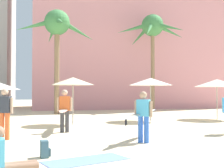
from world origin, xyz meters
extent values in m
cube|color=pink|center=(7.44, 26.93, 10.00)|extent=(20.04, 9.25, 19.99)
cylinder|color=#896B4C|center=(7.37, 19.88, 3.63)|extent=(0.32, 0.32, 7.27)
sphere|color=#428447|center=(7.37, 19.88, 7.27)|extent=(1.87, 1.87, 1.87)
cone|color=#428447|center=(9.09, 20.11, 6.83)|extent=(2.70, 0.78, 1.26)
cone|color=#428447|center=(7.98, 21.48, 6.78)|extent=(1.33, 2.62, 1.36)
cone|color=#428447|center=(6.72, 21.35, 6.58)|extent=(1.39, 2.46, 1.74)
cone|color=#428447|center=(5.62, 19.91, 6.89)|extent=(2.70, 0.47, 1.15)
cone|color=#428447|center=(6.56, 18.45, 6.61)|extent=(1.62, 2.41, 1.67)
cone|color=#428447|center=(8.32, 18.42, 6.84)|extent=(1.80, 2.47, 1.24)
cylinder|color=#896B4C|center=(-0.70, 18.12, 3.35)|extent=(0.37, 0.37, 6.70)
sphere|color=#428447|center=(-0.70, 18.12, 6.70)|extent=(1.86, 1.86, 1.86)
cone|color=#428447|center=(0.89, 18.19, 6.11)|extent=(2.47, 0.51, 1.56)
cone|color=#428447|center=(-1.02, 19.72, 6.18)|extent=(0.88, 2.53, 1.43)
cone|color=#428447|center=(-2.36, 17.82, 6.31)|extent=(2.59, 0.86, 1.19)
cone|color=#428447|center=(-0.56, 16.42, 6.37)|extent=(0.63, 2.60, 1.06)
cylinder|color=gray|center=(-0.26, 10.77, 1.17)|extent=(0.06, 0.06, 2.34)
cone|color=beige|center=(-0.26, 10.77, 2.15)|extent=(2.11, 2.11, 0.38)
cylinder|color=gray|center=(8.29, 11.71, 1.18)|extent=(0.06, 0.06, 2.36)
cone|color=beige|center=(8.29, 11.71, 2.14)|extent=(2.63, 2.63, 0.44)
cylinder|color=gray|center=(4.11, 11.59, 1.19)|extent=(0.06, 0.06, 2.39)
cone|color=white|center=(4.11, 11.59, 2.18)|extent=(2.42, 2.42, 0.41)
cube|color=#6684E0|center=(-0.73, 2.86, 0.01)|extent=(2.16, 1.48, 0.01)
cube|color=#3F6069|center=(-1.69, 3.44, 0.21)|extent=(0.21, 0.32, 0.42)
cube|color=#324D54|center=(-1.57, 3.45, 0.13)|extent=(0.08, 0.22, 0.18)
cylinder|color=#3D3D42|center=(-0.76, 7.98, 0.44)|extent=(0.18, 0.18, 0.87)
cylinder|color=#3D3D42|center=(-0.96, 8.01, 0.44)|extent=(0.18, 0.18, 0.87)
cube|color=orange|center=(-0.86, 7.99, 1.16)|extent=(0.43, 0.28, 0.57)
sphere|color=#D1A889|center=(-0.86, 7.99, 1.58)|extent=(0.27, 0.27, 0.24)
cylinder|color=#D1A889|center=(-0.61, 7.95, 1.12)|extent=(0.11, 0.11, 0.54)
cylinder|color=#D1A889|center=(-1.11, 8.03, 1.12)|extent=(0.11, 0.11, 0.54)
ellipsoid|color=beige|center=(-0.86, 8.29, 0.90)|extent=(0.76, 3.11, 0.14)
ellipsoid|color=#9E2B1B|center=(-0.86, 8.29, 0.90)|extent=(0.79, 3.12, 0.11)
cube|color=black|center=(-0.70, 9.52, 0.81)|extent=(0.03, 0.11, 0.18)
cylinder|color=#936B51|center=(-2.23, 2.45, 0.08)|extent=(0.80, 0.29, 0.16)
cylinder|color=#936B51|center=(-2.20, 2.25, 0.08)|extent=(0.80, 0.29, 0.16)
cylinder|color=blue|center=(1.32, 4.99, 0.42)|extent=(0.23, 0.23, 0.84)
cylinder|color=blue|center=(1.48, 4.87, 0.42)|extent=(0.23, 0.23, 0.84)
cube|color=#4CB2DB|center=(1.40, 4.93, 1.11)|extent=(0.45, 0.42, 0.53)
sphere|color=tan|center=(1.40, 4.93, 1.52)|extent=(0.34, 0.34, 0.24)
cylinder|color=tan|center=(1.21, 5.09, 1.07)|extent=(0.14, 0.14, 0.51)
cylinder|color=tan|center=(1.59, 4.77, 1.07)|extent=(0.14, 0.14, 0.51)
ellipsoid|color=beige|center=(1.40, 5.23, 0.90)|extent=(2.09, 2.41, 0.21)
ellipsoid|color=#105CA2|center=(1.40, 5.23, 0.90)|extent=(2.12, 2.43, 0.18)
cube|color=black|center=(0.66, 4.35, 0.72)|extent=(0.08, 0.09, 0.18)
cylinder|color=beige|center=(5.18, 6.34, 1.07)|extent=(0.11, 0.11, 0.55)
cylinder|color=orange|center=(-3.07, 6.61, 0.45)|extent=(0.21, 0.21, 0.91)
cylinder|color=orange|center=(-2.88, 6.53, 0.45)|extent=(0.21, 0.21, 0.91)
cube|color=#333842|center=(-2.98, 6.57, 1.19)|extent=(0.45, 0.36, 0.56)
sphere|color=#D1A889|center=(-2.98, 6.57, 1.61)|extent=(0.31, 0.31, 0.24)
cylinder|color=#D1A889|center=(-2.75, 6.48, 1.15)|extent=(0.13, 0.13, 0.53)
camera|label=1|loc=(-1.75, -4.24, 1.62)|focal=48.57mm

